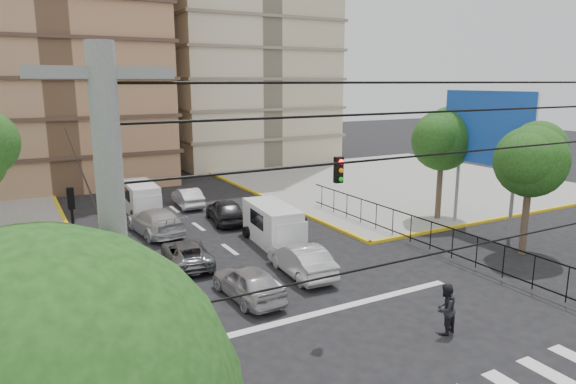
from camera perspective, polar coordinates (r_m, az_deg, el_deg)
ground at (r=19.47m, az=5.26°, el=-14.61°), size 160.00×160.00×0.00m
sidewalk_ne at (r=46.32m, az=11.92°, el=1.12°), size 26.00×26.00×0.15m
stop_line at (r=20.37m, az=3.32°, el=-13.30°), size 13.00×0.40×0.01m
park_fence at (r=28.05m, az=15.46°, el=-6.47°), size 0.10×22.50×1.66m
billboard at (r=31.81m, az=21.29°, el=6.38°), size 0.36×6.20×8.10m
tree_park_a at (r=28.42m, az=25.48°, el=3.42°), size 4.41×3.60×6.83m
tree_park_c at (r=33.61m, az=16.86°, el=5.82°), size 4.65×3.80×7.25m
traffic_light_nw at (r=22.91m, az=-22.81°, el=-3.06°), size 0.28×0.22×4.40m
traffic_light_hanging at (r=16.01m, az=9.76°, el=1.72°), size 18.00×9.12×0.92m
van_right_lane at (r=28.18m, az=-1.55°, el=-3.72°), size 2.30×4.89×2.13m
van_left_lane at (r=35.88m, az=-15.95°, el=-0.78°), size 1.95×4.61×2.06m
car_silver_front_left at (r=21.39m, az=-4.46°, el=-9.97°), size 1.88×4.24×1.42m
car_white_front_right at (r=23.79m, az=1.48°, el=-7.54°), size 1.85×4.56×1.47m
car_grey_mid_left at (r=25.49m, az=-11.22°, el=-6.70°), size 2.55×4.60×1.22m
car_silver_rear_left at (r=30.98m, az=-14.55°, el=-3.16°), size 2.70×5.50×1.54m
car_darkgrey_mid_right at (r=32.66m, az=-6.97°, el=-2.06°), size 2.44×4.73×1.54m
car_white_rear_right at (r=37.24m, az=-11.09°, el=-0.58°), size 1.67×4.19×1.35m
pedestrian_crosswalk at (r=19.31m, az=17.08°, el=-12.33°), size 1.06×0.92×1.85m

